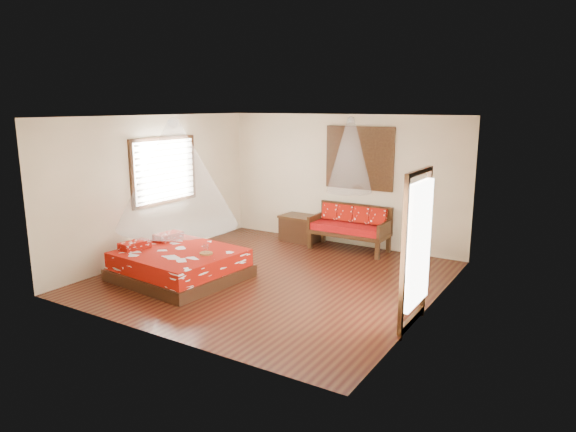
# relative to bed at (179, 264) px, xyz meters

# --- Properties ---
(room) EXTENTS (5.54, 5.54, 2.84)m
(room) POSITION_rel_bed_xyz_m (1.39, 0.87, 1.15)
(room) COLOR black
(room) RESTS_ON ground
(bed) EXTENTS (2.16, 1.98, 0.63)m
(bed) POSITION_rel_bed_xyz_m (0.00, 0.00, 0.00)
(bed) COLOR black
(bed) RESTS_ON floor
(daybed) EXTENTS (1.64, 0.73, 0.94)m
(daybed) POSITION_rel_bed_xyz_m (1.79, 3.25, 0.27)
(daybed) COLOR black
(daybed) RESTS_ON floor
(storage_chest) EXTENTS (0.87, 0.66, 0.57)m
(storage_chest) POSITION_rel_bed_xyz_m (0.52, 3.32, 0.04)
(storage_chest) COLOR black
(storage_chest) RESTS_ON floor
(shutter_panel) EXTENTS (1.52, 0.06, 1.32)m
(shutter_panel) POSITION_rel_bed_xyz_m (1.79, 3.59, 1.65)
(shutter_panel) COLOR black
(shutter_panel) RESTS_ON wall_back
(window_left) EXTENTS (0.10, 1.74, 1.34)m
(window_left) POSITION_rel_bed_xyz_m (-1.32, 1.07, 1.45)
(window_left) COLOR black
(window_left) RESTS_ON wall_left
(glazed_door) EXTENTS (0.08, 1.02, 2.16)m
(glazed_door) POSITION_rel_bed_xyz_m (4.10, 0.27, 0.82)
(glazed_door) COLOR black
(glazed_door) RESTS_ON floor
(wine_tray) EXTENTS (0.22, 0.22, 0.18)m
(wine_tray) POSITION_rel_bed_xyz_m (0.56, 0.08, 0.30)
(wine_tray) COLOR brown
(wine_tray) RESTS_ON bed
(mosquito_net_main) EXTENTS (2.07, 2.07, 1.80)m
(mosquito_net_main) POSITION_rel_bed_xyz_m (0.02, -0.00, 1.60)
(mosquito_net_main) COLOR white
(mosquito_net_main) RESTS_ON ceiling
(mosquito_net_daybed) EXTENTS (0.93, 0.93, 1.50)m
(mosquito_net_daybed) POSITION_rel_bed_xyz_m (1.79, 3.12, 1.75)
(mosquito_net_daybed) COLOR white
(mosquito_net_daybed) RESTS_ON ceiling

